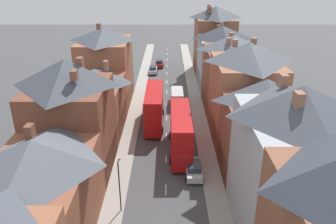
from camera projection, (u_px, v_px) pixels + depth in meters
pavement_left at (134, 113)px, 52.68m from camera, size 2.20×104.00×0.14m
pavement_right at (197, 113)px, 52.71m from camera, size 2.20×104.00×0.14m
centre_line_dashes at (166, 118)px, 50.89m from camera, size 0.14×97.80×0.01m
terrace_row_left at (67, 136)px, 33.88m from camera, size 8.00×59.37×13.12m
terrace_row_right at (248, 100)px, 40.09m from camera, size 8.00×76.68×14.57m
double_decker_bus_lead at (153, 106)px, 47.95m from camera, size 2.74×10.80×5.30m
double_decker_bus_mid_street at (180, 131)px, 40.57m from camera, size 2.74×10.80×5.30m
car_near_silver at (159, 63)px, 77.43m from camera, size 1.90×4.14×1.68m
car_parked_left_a at (193, 169)px, 36.56m from camera, size 1.90×4.35×1.60m
car_mid_black at (152, 70)px, 72.67m from camera, size 1.90×4.42×1.61m
delivery_van at (176, 97)px, 55.75m from camera, size 2.20×5.20×2.41m
street_lamp at (119, 182)px, 30.16m from camera, size 0.20×1.12×5.50m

